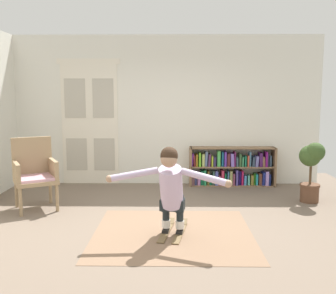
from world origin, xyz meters
name	(u,v)px	position (x,y,z in m)	size (l,w,h in m)	color
ground_plane	(162,227)	(0.00, 0.00, 0.00)	(7.20, 7.20, 0.00)	#706051
back_wall	(166,111)	(0.00, 2.60, 1.45)	(6.00, 0.10, 2.90)	silver
double_door	(90,122)	(-1.50, 2.54, 1.23)	(1.22, 0.05, 2.45)	silver
rug	(173,233)	(0.14, -0.24, 0.00)	(2.02, 1.90, 0.01)	#82644D
bookshelf	(231,168)	(1.26, 2.39, 0.34)	(1.66, 0.30, 0.75)	#816347
wicker_chair	(35,172)	(-2.01, 0.84, 0.58)	(0.81, 0.81, 1.10)	#977D5B
potted_plant	(311,164)	(2.40, 1.22, 0.64)	(0.38, 0.44, 1.00)	brown
skis_pair	(173,231)	(0.15, -0.21, 0.02)	(0.40, 0.81, 0.07)	brown
person_skier	(171,185)	(0.12, -0.39, 0.67)	(1.48, 0.67, 1.08)	white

